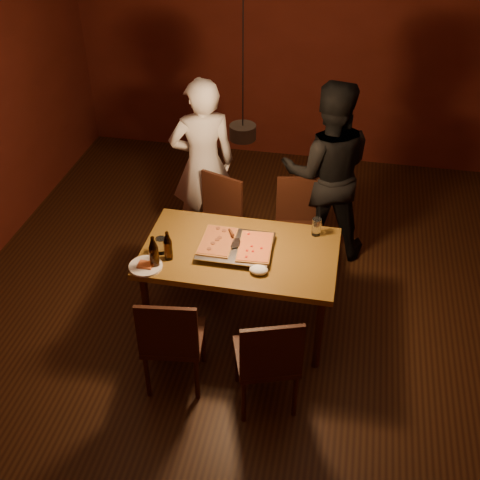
% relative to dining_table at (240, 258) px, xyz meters
% --- Properties ---
extents(room_shell, '(6.00, 6.00, 6.00)m').
position_rel_dining_table_xyz_m(room_shell, '(0.02, 0.01, 0.72)').
color(room_shell, '#361F0E').
rests_on(room_shell, ground).
extents(dining_table, '(1.50, 0.90, 0.75)m').
position_rel_dining_table_xyz_m(dining_table, '(0.00, 0.00, 0.00)').
color(dining_table, brown).
rests_on(dining_table, floor).
extents(chair_far_left, '(0.54, 0.54, 0.49)m').
position_rel_dining_table_xyz_m(chair_far_left, '(-0.37, 0.74, -0.14)').
color(chair_far_left, '#38190F').
rests_on(chair_far_left, floor).
extents(chair_far_right, '(0.49, 0.49, 0.49)m').
position_rel_dining_table_xyz_m(chair_far_right, '(0.38, 0.84, -0.14)').
color(chair_far_right, '#38190F').
rests_on(chair_far_right, floor).
extents(chair_near_left, '(0.47, 0.47, 0.49)m').
position_rel_dining_table_xyz_m(chair_near_left, '(-0.34, -0.78, -0.14)').
color(chair_near_left, '#38190F').
rests_on(chair_near_left, floor).
extents(chair_near_right, '(0.53, 0.53, 0.49)m').
position_rel_dining_table_xyz_m(chair_near_right, '(0.36, -0.83, -0.14)').
color(chair_near_right, '#38190F').
rests_on(chair_near_right, floor).
extents(pizza_tray, '(0.55, 0.46, 0.05)m').
position_rel_dining_table_xyz_m(pizza_tray, '(-0.03, -0.00, 0.10)').
color(pizza_tray, silver).
rests_on(pizza_tray, dining_table).
extents(pizza_meat, '(0.25, 0.40, 0.02)m').
position_rel_dining_table_xyz_m(pizza_meat, '(-0.18, 0.01, 0.13)').
color(pizza_meat, maroon).
rests_on(pizza_meat, pizza_tray).
extents(pizza_cheese, '(0.27, 0.41, 0.02)m').
position_rel_dining_table_xyz_m(pizza_cheese, '(0.12, -0.01, 0.13)').
color(pizza_cheese, gold).
rests_on(pizza_cheese, pizza_tray).
extents(spatula, '(0.19, 0.26, 0.04)m').
position_rel_dining_table_xyz_m(spatula, '(-0.04, 0.01, 0.14)').
color(spatula, silver).
rests_on(spatula, pizza_tray).
extents(beer_bottle_a, '(0.07, 0.07, 0.27)m').
position_rel_dining_table_xyz_m(beer_bottle_a, '(-0.58, -0.31, 0.21)').
color(beer_bottle_a, black).
rests_on(beer_bottle_a, dining_table).
extents(beer_bottle_b, '(0.06, 0.06, 0.24)m').
position_rel_dining_table_xyz_m(beer_bottle_b, '(-0.51, -0.20, 0.20)').
color(beer_bottle_b, black).
rests_on(beer_bottle_b, dining_table).
extents(water_glass_left, '(0.08, 0.08, 0.13)m').
position_rel_dining_table_xyz_m(water_glass_left, '(-0.58, -0.14, 0.14)').
color(water_glass_left, silver).
rests_on(water_glass_left, dining_table).
extents(water_glass_right, '(0.07, 0.07, 0.15)m').
position_rel_dining_table_xyz_m(water_glass_right, '(0.55, 0.32, 0.15)').
color(water_glass_right, silver).
rests_on(water_glass_right, dining_table).
extents(plate_slice, '(0.25, 0.25, 0.03)m').
position_rel_dining_table_xyz_m(plate_slice, '(-0.65, -0.34, 0.08)').
color(plate_slice, white).
rests_on(plate_slice, dining_table).
extents(napkin, '(0.14, 0.11, 0.06)m').
position_rel_dining_table_xyz_m(napkin, '(0.19, -0.24, 0.10)').
color(napkin, white).
rests_on(napkin, dining_table).
extents(diner_white, '(0.72, 0.61, 1.67)m').
position_rel_dining_table_xyz_m(diner_white, '(-0.57, 1.11, 0.16)').
color(diner_white, white).
rests_on(diner_white, floor).
extents(diner_dark, '(0.91, 0.76, 1.71)m').
position_rel_dining_table_xyz_m(diner_dark, '(0.56, 1.16, 0.18)').
color(diner_dark, black).
rests_on(diner_dark, floor).
extents(pendant_lamp, '(0.18, 0.18, 1.10)m').
position_rel_dining_table_xyz_m(pendant_lamp, '(0.02, 0.01, 1.08)').
color(pendant_lamp, black).
rests_on(pendant_lamp, ceiling).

